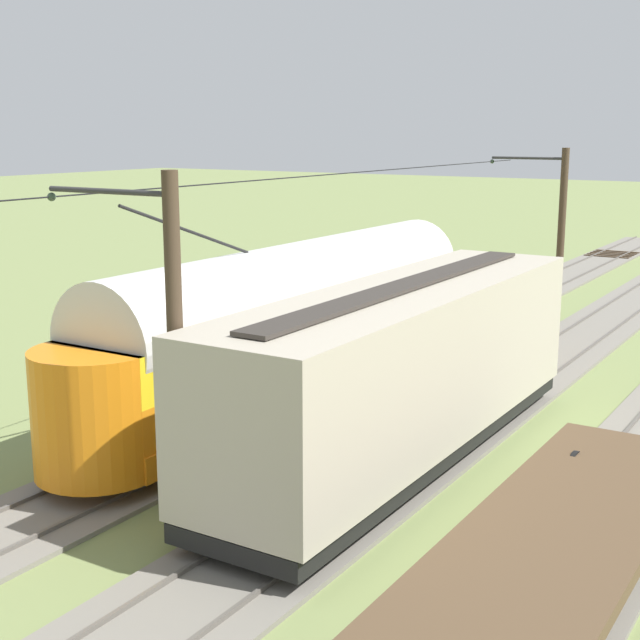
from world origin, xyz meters
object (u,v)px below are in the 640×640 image
flatcar_far_siding (539,557)px  catenary_pole_mid_near (172,353)px  vintage_streetcar (298,319)px  catenary_pole_foreground (559,232)px  boxcar_adjacent (405,368)px  spare_tie_stack (188,375)px

flatcar_far_siding → catenary_pole_mid_near: catenary_pole_mid_near is taller
vintage_streetcar → catenary_pole_foreground: 13.97m
boxcar_adjacent → catenary_pole_mid_near: catenary_pole_mid_near is taller
vintage_streetcar → catenary_pole_foreground: bearing=-101.4°
boxcar_adjacent → spare_tie_stack: 8.59m
vintage_streetcar → flatcar_far_siding: vintage_streetcar is taller
boxcar_adjacent → catenary_pole_foreground: (1.74, -16.29, 1.28)m
boxcar_adjacent → spare_tie_stack: bearing=-15.7°
vintage_streetcar → catenary_pole_mid_near: size_ratio=2.63×
catenary_pole_foreground → flatcar_far_siding: bearing=106.8°
catenary_pole_mid_near → flatcar_far_siding: bearing=-170.2°
boxcar_adjacent → spare_tie_stack: boxcar_adjacent is taller
boxcar_adjacent → catenary_pole_foreground: catenary_pole_foreground is taller
catenary_pole_foreground → boxcar_adjacent: bearing=96.1°
vintage_streetcar → boxcar_adjacent: size_ratio=1.37×
vintage_streetcar → catenary_pole_foreground: catenary_pole_foreground is taller
vintage_streetcar → spare_tie_stack: (3.58, 0.38, -1.99)m
boxcar_adjacent → flatcar_far_siding: (-4.49, 4.41, -1.30)m
catenary_pole_foreground → catenary_pole_mid_near: bearing=90.0°
flatcar_far_siding → catenary_pole_mid_near: (6.24, 1.08, 2.59)m
vintage_streetcar → spare_tie_stack: bearing=6.0°
vintage_streetcar → spare_tie_stack: size_ratio=7.18×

